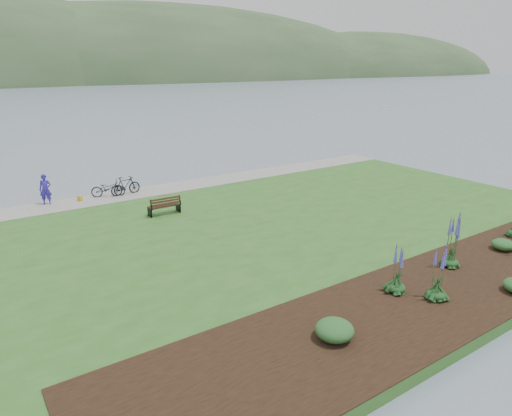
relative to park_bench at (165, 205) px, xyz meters
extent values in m
plane|color=slate|center=(1.59, -2.53, -0.87)|extent=(600.00, 600.00, 0.00)
cube|color=#28581F|center=(1.59, -4.53, -0.67)|extent=(34.00, 20.00, 0.40)
cube|color=gray|center=(1.59, 4.37, -0.45)|extent=(34.00, 2.20, 0.03)
cube|color=black|center=(4.59, -12.33, -0.45)|extent=(24.00, 4.40, 0.04)
cube|color=black|center=(0.00, 0.10, -0.04)|extent=(1.52, 0.57, 0.05)
cube|color=black|center=(0.00, -0.18, 0.24)|extent=(1.51, 0.18, 0.47)
cube|color=black|center=(-0.73, 0.12, -0.26)|extent=(0.07, 0.52, 0.41)
cube|color=black|center=(0.74, 0.08, -0.26)|extent=(0.07, 0.52, 0.41)
imported|color=#30229C|center=(-4.44, 4.97, 0.49)|extent=(0.82, 0.70, 1.91)
imported|color=black|center=(-1.33, 4.67, 0.00)|extent=(1.18, 1.91, 0.94)
imported|color=black|center=(-0.42, 4.46, 0.06)|extent=(0.73, 1.79, 1.05)
cube|color=gold|center=(-2.86, 4.67, -0.33)|extent=(0.24, 0.30, 0.28)
ellipsoid|color=#143918|center=(3.64, -12.60, -0.27)|extent=(0.62, 0.62, 0.31)
cone|color=#42429B|center=(3.64, -12.60, 0.67)|extent=(0.32, 0.32, 1.59)
ellipsoid|color=#143918|center=(6.14, -11.41, -0.27)|extent=(0.62, 0.62, 0.31)
cone|color=#42429B|center=(6.14, -11.41, 0.87)|extent=(0.40, 0.40, 1.98)
ellipsoid|color=#143918|center=(2.96, -11.59, -0.27)|extent=(0.62, 0.62, 0.31)
cone|color=#42429B|center=(2.96, -11.59, 0.66)|extent=(0.32, 0.32, 1.57)
ellipsoid|color=#1E4C21|center=(-0.51, -12.40, -0.17)|extent=(1.05, 1.05, 0.53)
ellipsoid|color=#1E4C21|center=(9.24, -11.67, -0.21)|extent=(0.86, 0.86, 0.43)
camera|label=1|loc=(-8.19, -19.98, 6.66)|focal=32.00mm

